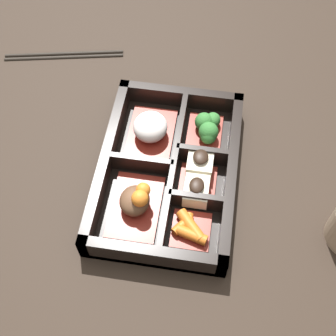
% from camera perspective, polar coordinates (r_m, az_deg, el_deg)
% --- Properties ---
extents(ground_plane, '(3.00, 3.00, 0.00)m').
position_cam_1_polar(ground_plane, '(0.68, 0.00, -1.12)').
color(ground_plane, black).
extents(bento_base, '(0.28, 0.19, 0.01)m').
position_cam_1_polar(bento_base, '(0.68, 0.00, -0.90)').
color(bento_base, black).
rests_on(bento_base, ground_plane).
extents(bento_rim, '(0.28, 0.19, 0.04)m').
position_cam_1_polar(bento_rim, '(0.66, 0.21, -0.24)').
color(bento_rim, black).
rests_on(bento_rim, ground_plane).
extents(bowl_stew, '(0.10, 0.07, 0.05)m').
position_cam_1_polar(bowl_stew, '(0.63, -3.92, -4.13)').
color(bowl_stew, maroon).
rests_on(bowl_stew, bento_base).
extents(bowl_rice, '(0.10, 0.07, 0.04)m').
position_cam_1_polar(bowl_rice, '(0.70, -2.15, 4.76)').
color(bowl_rice, maroon).
rests_on(bowl_rice, bento_base).
extents(bowl_carrots, '(0.06, 0.05, 0.02)m').
position_cam_1_polar(bowl_carrots, '(0.62, 2.68, -7.44)').
color(bowl_carrots, maroon).
rests_on(bowl_carrots, bento_base).
extents(bowl_tofu, '(0.09, 0.05, 0.04)m').
position_cam_1_polar(bowl_tofu, '(0.65, 3.70, -1.05)').
color(bowl_tofu, maroon).
rests_on(bowl_tofu, bento_base).
extents(bowl_greens, '(0.07, 0.05, 0.03)m').
position_cam_1_polar(bowl_greens, '(0.70, 4.86, 4.87)').
color(bowl_greens, maroon).
rests_on(bowl_greens, bento_base).
extents(chopsticks, '(0.06, 0.20, 0.01)m').
position_cam_1_polar(chopsticks, '(0.85, -12.58, 13.37)').
color(chopsticks, black).
rests_on(chopsticks, ground_plane).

